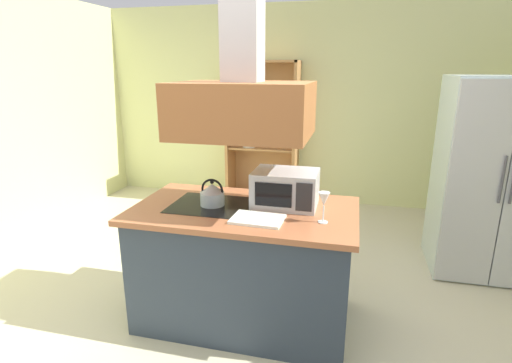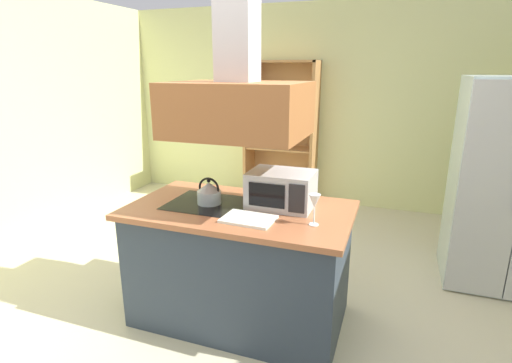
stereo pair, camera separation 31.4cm
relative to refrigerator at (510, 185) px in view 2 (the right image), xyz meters
name	(u,v)px [view 2 (the right image)]	position (x,y,z in m)	size (l,w,h in m)	color
ground_plane	(255,318)	(-1.86, -1.29, -0.90)	(7.80, 7.80, 0.00)	beige
wall_back	(330,107)	(-1.86, 1.71, 0.45)	(6.00, 0.12, 2.70)	beige
kitchen_island	(240,263)	(-1.97, -1.30, -0.45)	(1.61, 0.92, 0.90)	#2F3A47
range_hood	(238,91)	(-1.97, -1.30, 0.82)	(0.90, 0.70, 1.28)	#A35F32
refrigerator	(510,185)	(0.00, 0.00, 0.00)	(0.90, 0.78, 1.81)	#AEC2C3
dish_cabinet	(281,141)	(-2.48, 1.49, -0.03)	(0.98, 0.40, 1.96)	#AE7643
kettle	(209,193)	(-2.21, -1.30, 0.08)	(0.18, 0.18, 0.20)	#AEC0C9
cutting_board	(248,219)	(-1.82, -1.51, 0.01)	(0.34, 0.24, 0.02)	white
microwave	(281,189)	(-1.70, -1.17, 0.13)	(0.46, 0.35, 0.26)	#B7BABF
wine_glass_on_counter	(315,203)	(-1.40, -1.44, 0.15)	(0.08, 0.08, 0.21)	silver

